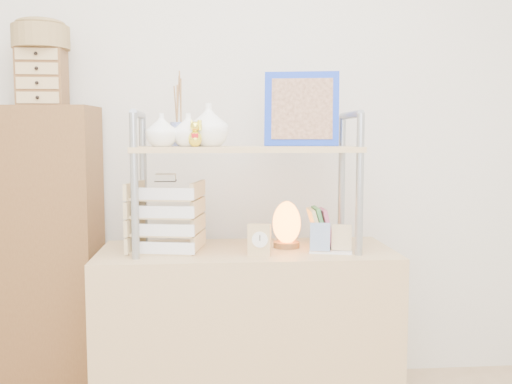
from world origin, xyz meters
TOP-DOWN VIEW (x-y plane):
  - desk at (0.00, 1.20)m, footprint 1.20×0.50m
  - cabinet at (-0.89, 1.57)m, footprint 0.48×0.30m
  - hutch at (-0.06, 1.21)m, footprint 0.90×0.34m
  - letter_tray at (-0.32, 1.20)m, footprint 0.30×0.29m
  - salt_lamp at (0.17, 1.23)m, footprint 0.13×0.12m
  - desk_clock at (0.04, 1.07)m, footprint 0.09×0.06m
  - postcard_stand at (0.33, 1.10)m, footprint 0.18×0.09m
  - drawer_chest at (-0.89, 1.55)m, footprint 0.20×0.16m
  - woven_basket at (-0.89, 1.55)m, footprint 0.25×0.25m

SIDE VIEW (x-z plane):
  - desk at x=0.00m, z-range 0.00..0.75m
  - cabinet at x=-0.89m, z-range 0.00..1.35m
  - postcard_stand at x=0.33m, z-range 0.72..0.85m
  - desk_clock at x=0.04m, z-range 0.75..0.87m
  - salt_lamp at x=0.17m, z-range 0.75..0.95m
  - letter_tray at x=-0.32m, z-range 0.72..1.03m
  - hutch at x=-0.06m, z-range 0.82..1.56m
  - drawer_chest at x=-0.89m, z-range 1.35..1.60m
  - woven_basket at x=-0.89m, z-range 1.60..1.70m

